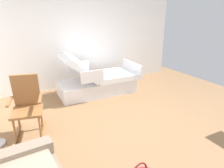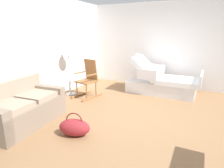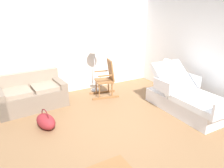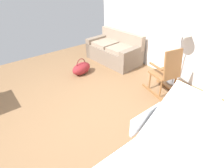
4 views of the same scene
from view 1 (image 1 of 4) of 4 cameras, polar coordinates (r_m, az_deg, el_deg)
name	(u,v)px [view 1 (image 1 of 4)]	position (r m, az deg, el deg)	size (l,w,h in m)	color
ground_plane	(137,121)	(4.02, 6.94, -10.44)	(6.68, 6.68, 0.00)	olive
side_wall	(86,37)	(5.80, -7.28, 12.91)	(0.10, 5.55, 2.70)	white
hospital_bed	(97,81)	(5.25, -4.17, 0.78)	(1.06, 2.08, 1.19)	silver
rocking_chair	(27,107)	(3.70, -22.81, -5.96)	(0.85, 0.63, 1.05)	brown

